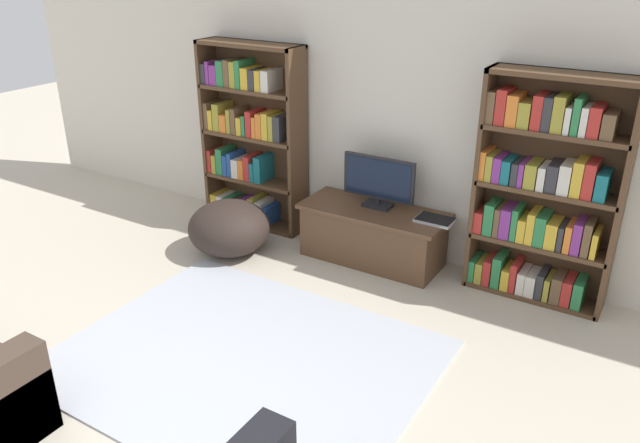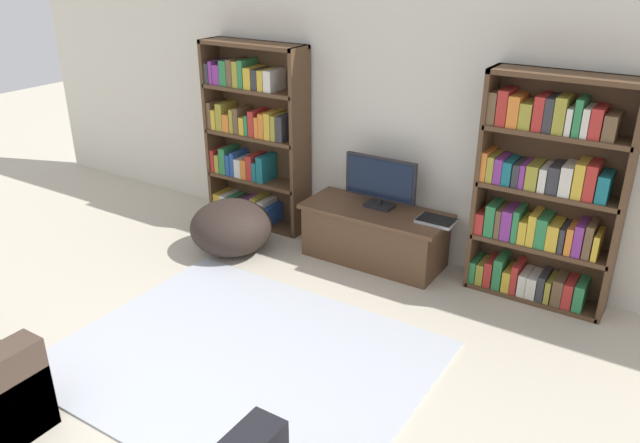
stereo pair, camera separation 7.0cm
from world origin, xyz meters
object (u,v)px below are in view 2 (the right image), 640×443
Objects in this scene: bookshelf_left at (254,137)px; tv_stand at (374,235)px; laptop at (436,221)px; bookshelf_right at (546,195)px; television at (380,181)px; beanbag_ottoman at (231,227)px.

tv_stand is (1.40, -0.15, -0.62)m from bookshelf_left.
bookshelf_left is at bearing 176.69° from laptop.
bookshelf_right is at bearing 7.90° from laptop.
bookshelf_left reaches higher than television.
bookshelf_right is 1.47m from tv_stand.
bookshelf_right is 1.38× the size of tv_stand.
bookshelf_left is at bearing 174.04° from tv_stand.
tv_stand is (-1.33, -0.14, -0.60)m from bookshelf_right.
bookshelf_right is 2.65m from beanbag_ottoman.
bookshelf_left is 0.96m from beanbag_ottoman.
bookshelf_right is 0.87m from laptop.
bookshelf_right reaches higher than beanbag_ottoman.
bookshelf_left is 1.98m from laptop.
bookshelf_right reaches higher than laptop.
bookshelf_right is at bearing 6.16° from tv_stand.
bookshelf_left is at bearing 176.92° from television.
laptop is 0.42× the size of beanbag_ottoman.
bookshelf_left is 2.40× the size of beanbag_ottoman.
tv_stand is at bearing -176.42° from laptop.
bookshelf_right is 2.70× the size of television.
television is at bearing -176.88° from bookshelf_right.
bookshelf_right is 5.74× the size of laptop.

